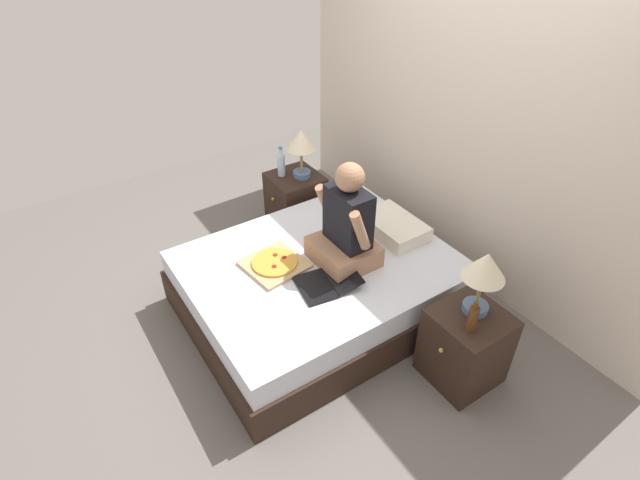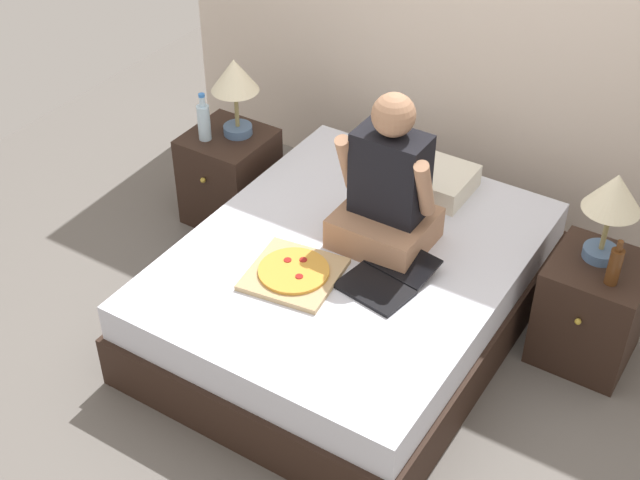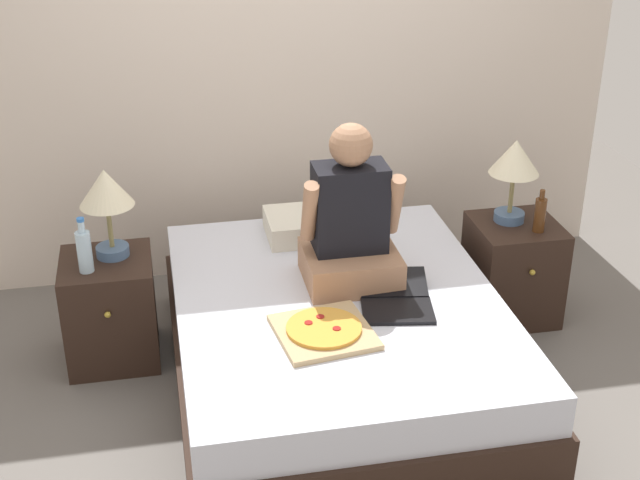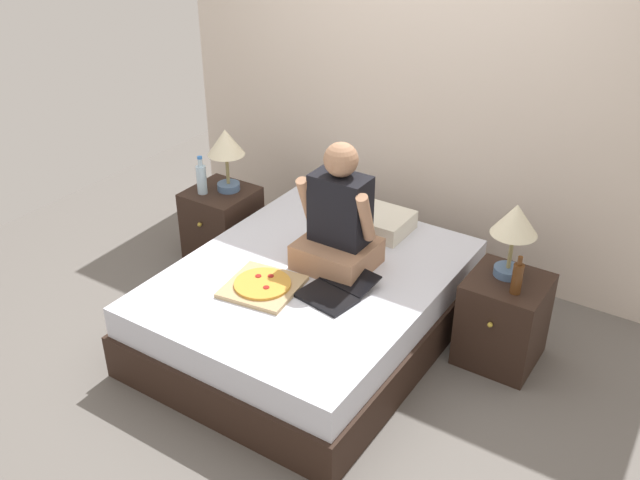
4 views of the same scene
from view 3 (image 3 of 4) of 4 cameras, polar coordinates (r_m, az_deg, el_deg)
ground_plane at (r=4.39m, az=1.12°, el=-9.03°), size 5.76×5.76×0.00m
wall_back at (r=5.05m, az=-2.02°, el=11.50°), size 3.76×0.12×2.50m
bed at (r=4.26m, az=1.15°, el=-6.50°), size 1.53×1.92×0.47m
nightstand_left at (r=4.55m, az=-13.26°, el=-4.35°), size 0.44×0.47×0.55m
lamp_on_left_nightstand at (r=4.33m, az=-13.53°, el=2.88°), size 0.26×0.26×0.45m
water_bottle at (r=4.30m, az=-14.85°, el=-0.63°), size 0.07×0.07×0.28m
nightstand_right at (r=4.90m, az=12.22°, el=-1.88°), size 0.44×0.47×0.55m
lamp_on_right_nightstand at (r=4.68m, az=12.35°, el=4.84°), size 0.26×0.26×0.45m
beer_bottle at (r=4.69m, az=13.90°, el=1.61°), size 0.06×0.06×0.23m
pillow at (r=4.71m, az=-0.27°, el=1.02°), size 0.52×0.34×0.12m
person_seated at (r=4.17m, az=1.95°, el=0.96°), size 0.47×0.40×0.78m
laptop at (r=4.08m, az=4.90°, el=-3.93°), size 0.38×0.46×0.07m
pizza_box at (r=3.86m, az=0.25°, el=-5.83°), size 0.45×0.45×0.04m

